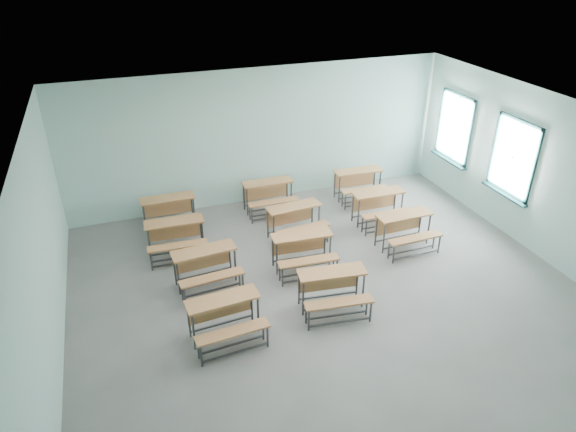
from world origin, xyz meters
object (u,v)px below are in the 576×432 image
Objects in this scene: desk_unit_r0c1 at (333,286)px; desk_unit_r3c0 at (169,209)px; desk_unit_r1c0 at (206,264)px; desk_unit_r2c2 at (380,204)px; desk_unit_r1c1 at (303,247)px; desk_unit_r3c1 at (269,192)px; desk_unit_r0c0 at (225,314)px; desk_unit_r1c2 at (406,227)px; desk_unit_r3c2 at (359,181)px; desk_unit_r2c1 at (296,218)px; desk_unit_r2c0 at (176,234)px.

desk_unit_r0c1 is 1.07× the size of desk_unit_r3c0.
desk_unit_r1c0 and desk_unit_r2c2 have the same top height.
desk_unit_r3c1 is at bearing 91.59° from desk_unit_r1c1.
desk_unit_r0c0 is 4.38m from desk_unit_r1c2.
desk_unit_r1c2 and desk_unit_r3c0 have the same top height.
desk_unit_r3c1 is at bearing 130.14° from desk_unit_r1c2.
desk_unit_r3c2 is at bearing 86.11° from desk_unit_r1c2.
desk_unit_r3c2 is at bearing -1.67° from desk_unit_r3c1.
desk_unit_r3c2 is at bearing 24.91° from desk_unit_r2c1.
desk_unit_r0c1 is 1.07× the size of desk_unit_r1c2.
desk_unit_r1c1 is at bearing -27.72° from desk_unit_r2c0.
desk_unit_r1c2 is at bearing -12.73° from desk_unit_r2c0.
desk_unit_r2c2 is at bearing -30.94° from desk_unit_r3c1.
desk_unit_r1c2 is at bearing 38.79° from desk_unit_r0c1.
desk_unit_r3c2 is at bearing 65.13° from desk_unit_r0c1.
desk_unit_r1c1 is at bearing -6.71° from desk_unit_r1c0.
desk_unit_r3c0 is at bearing 136.07° from desk_unit_r1c1.
desk_unit_r2c0 is (-0.35, 2.76, 0.00)m from desk_unit_r0c0.
desk_unit_r2c2 is at bearing 0.78° from desk_unit_r2c0.
desk_unit_r0c1 and desk_unit_r2c1 have the same top height.
desk_unit_r0c1 is 3.48m from desk_unit_r2c0.
desk_unit_r0c1 is 1.03× the size of desk_unit_r1c1.
desk_unit_r2c1 is 1.04× the size of desk_unit_r3c1.
desk_unit_r3c2 is (2.38, 2.37, 0.00)m from desk_unit_r1c1.
desk_unit_r0c0 is 2.34m from desk_unit_r1c1.
desk_unit_r2c1 is (2.13, 1.06, 0.00)m from desk_unit_r1c0.
desk_unit_r3c1 is (1.98, 3.91, 0.00)m from desk_unit_r0c0.
desk_unit_r2c1 is 2.44m from desk_unit_r3c2.
desk_unit_r0c1 is 1.06× the size of desk_unit_r2c2.
desk_unit_r0c1 is 1.02× the size of desk_unit_r2c1.
desk_unit_r2c2 and desk_unit_r3c2 have the same top height.
desk_unit_r2c1 and desk_unit_r2c2 have the same top height.
desk_unit_r0c1 is at bearing -58.67° from desk_unit_r3c0.
desk_unit_r0c1 is at bearing -46.31° from desk_unit_r2c0.
desk_unit_r2c2 is 1.01× the size of desk_unit_r3c0.
desk_unit_r0c0 is 0.97× the size of desk_unit_r0c1.
desk_unit_r1c2 is (2.24, 1.35, 0.00)m from desk_unit_r0c1.
desk_unit_r3c0 is at bearing 128.17° from desk_unit_r0c1.
desk_unit_r2c1 is (2.14, 2.56, 0.00)m from desk_unit_r0c0.
desk_unit_r1c2 and desk_unit_r3c2 have the same top height.
desk_unit_r3c0 is at bearing 93.65° from desk_unit_r1c0.
desk_unit_r2c1 is at bearing -146.66° from desk_unit_r3c2.
desk_unit_r0c1 and desk_unit_r1c2 have the same top height.
desk_unit_r2c2 is at bearing 10.02° from desk_unit_r1c0.
desk_unit_r1c0 and desk_unit_r3c0 have the same top height.
desk_unit_r0c1 is 1.04× the size of desk_unit_r2c0.
desk_unit_r0c1 is 1.06× the size of desk_unit_r3c1.
desk_unit_r2c2 is at bearing 30.67° from desk_unit_r1c1.
desk_unit_r1c1 and desk_unit_r2c2 have the same top height.
desk_unit_r2c0 and desk_unit_r3c2 have the same top height.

